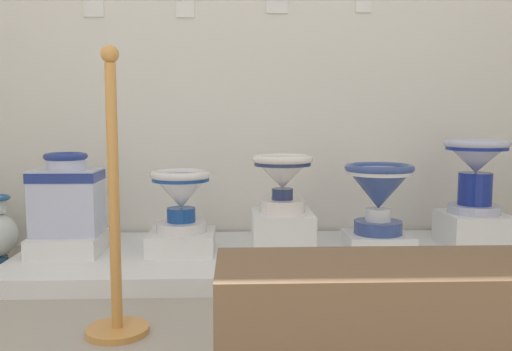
{
  "coord_description": "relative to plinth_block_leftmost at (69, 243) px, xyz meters",
  "views": [
    {
      "loc": [
        1.53,
        -0.27,
        0.78
      ],
      "look_at": [
        1.63,
        2.52,
        0.49
      ],
      "focal_mm": 37.56,
      "sensor_mm": 36.0,
      "label": 1
    }
  ],
  "objects": [
    {
      "name": "wall_back",
      "position": [
        1.11,
        0.55,
        1.37
      ],
      "size": [
        3.72,
        0.06,
        3.01
      ],
      "primitive_type": "cube",
      "color": "white",
      "rests_on": "ground_plane"
    },
    {
      "name": "display_platform",
      "position": [
        1.11,
        0.0,
        -0.09
      ],
      "size": [
        2.75,
        0.99,
        0.09
      ],
      "primitive_type": "cube",
      "color": "white",
      "rests_on": "ground_plane"
    },
    {
      "name": "plinth_block_leftmost",
      "position": [
        0.0,
        0.0,
        0.0
      ],
      "size": [
        0.35,
        0.36,
        0.1
      ],
      "primitive_type": "cube",
      "color": "white",
      "rests_on": "display_platform"
    },
    {
      "name": "antique_toilet_leftmost",
      "position": [
        0.0,
        0.0,
        0.26
      ],
      "size": [
        0.34,
        0.25,
        0.43
      ],
      "color": "silver",
      "rests_on": "plinth_block_leftmost"
    },
    {
      "name": "plinth_block_squat_floral",
      "position": [
        0.59,
        0.0,
        0.0
      ],
      "size": [
        0.34,
        0.33,
        0.11
      ],
      "primitive_type": "cube",
      "color": "white",
      "rests_on": "display_platform"
    },
    {
      "name": "antique_toilet_squat_floral",
      "position": [
        0.59,
        0.0,
        0.26
      ],
      "size": [
        0.32,
        0.32,
        0.32
      ],
      "color": "white",
      "rests_on": "plinth_block_squat_floral"
    },
    {
      "name": "plinth_block_central_ornate",
      "position": [
        1.12,
        -0.04,
        0.06
      ],
      "size": [
        0.31,
        0.36,
        0.22
      ],
      "primitive_type": "cube",
      "color": "white",
      "rests_on": "display_platform"
    },
    {
      "name": "antique_toilet_central_ornate",
      "position": [
        1.12,
        -0.04,
        0.36
      ],
      "size": [
        0.32,
        0.32,
        0.3
      ],
      "color": "white",
      "rests_on": "plinth_block_central_ornate"
    },
    {
      "name": "plinth_block_broad_patterned",
      "position": [
        1.64,
        0.02,
        -0.01
      ],
      "size": [
        0.35,
        0.3,
        0.08
      ],
      "primitive_type": "cube",
      "color": "white",
      "rests_on": "display_platform"
    },
    {
      "name": "antique_toilet_broad_patterned",
      "position": [
        1.64,
        0.02,
        0.28
      ],
      "size": [
        0.37,
        0.37,
        0.38
      ],
      "color": "#374D90",
      "rests_on": "plinth_block_broad_patterned"
    },
    {
      "name": "plinth_block_tall_cobalt",
      "position": [
        2.19,
        0.08,
        0.04
      ],
      "size": [
        0.34,
        0.35,
        0.18
      ],
      "primitive_type": "cube",
      "color": "white",
      "rests_on": "display_platform"
    },
    {
      "name": "antique_toilet_tall_cobalt",
      "position": [
        2.19,
        0.08,
        0.4
      ],
      "size": [
        0.35,
        0.35,
        0.4
      ],
      "color": "silver",
      "rests_on": "plinth_block_tall_cobalt"
    },
    {
      "name": "info_placard_first",
      "position": [
        0.04,
        0.51,
        1.33
      ],
      "size": [
        0.12,
        0.01,
        0.16
      ],
      "color": "white"
    },
    {
      "name": "info_placard_second",
      "position": [
        0.58,
        0.51,
        1.33
      ],
      "size": [
        0.11,
        0.01,
        0.14
      ],
      "color": "white"
    },
    {
      "name": "info_placard_third",
      "position": [
        1.13,
        0.51,
        1.36
      ],
      "size": [
        0.13,
        0.01,
        0.16
      ],
      "color": "white"
    },
    {
      "name": "info_placard_fourth",
      "position": [
        1.65,
        0.51,
        1.36
      ],
      "size": [
        0.09,
        0.01,
        0.13
      ],
      "color": "white"
    },
    {
      "name": "stanchion_post_near_left",
      "position": [
        0.44,
        -0.88,
        0.21
      ],
      "size": [
        0.23,
        0.23,
        1.04
      ],
      "color": "#D08D43",
      "rests_on": "ground_plane"
    },
    {
      "name": "museum_bench",
      "position": [
        1.33,
        -1.39,
        0.06
      ],
      "size": [
        1.01,
        0.36,
        0.4
      ],
      "primitive_type": "cube",
      "color": "brown",
      "rests_on": "ground_plane"
    }
  ]
}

